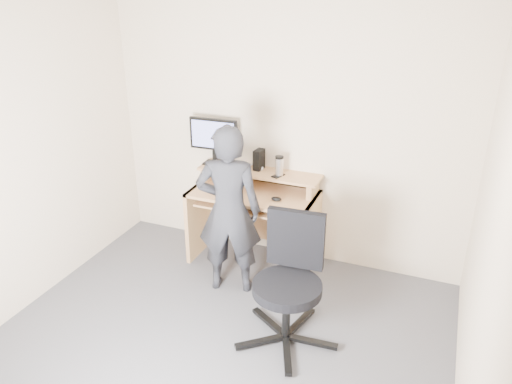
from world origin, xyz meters
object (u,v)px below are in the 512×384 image
Objects in this scene: desk at (256,208)px; monitor at (214,137)px; office_chair at (290,276)px; person at (229,211)px.

monitor is (-0.48, 0.09, 0.64)m from desk.
monitor is 0.49× the size of office_chair.
desk is at bearing -108.55° from person.
monitor is at bearing 132.89° from office_chair.
monitor is 0.32× the size of person.
desk is 1.22m from office_chair.
office_chair reaches higher than desk.
office_chair is at bearing -45.91° from monitor.
person reaches higher than office_chair.
monitor is at bearing -71.28° from person.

